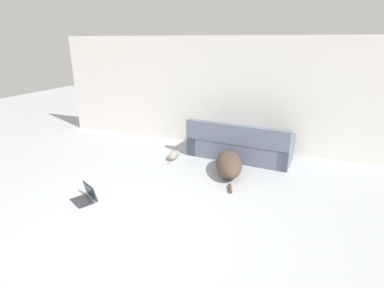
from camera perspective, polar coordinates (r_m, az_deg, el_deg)
ground_plane at (r=4.02m, az=-13.43°, el=-16.80°), size 20.00×20.00×0.00m
wall_back at (r=6.76m, az=4.22°, el=9.67°), size 7.78×0.06×2.41m
couch at (r=6.27m, az=9.01°, el=-0.30°), size 2.14×0.99×0.78m
dog at (r=5.52m, az=6.99°, el=-3.68°), size 0.75×1.42×0.40m
cat at (r=6.18m, az=-3.49°, el=-2.11°), size 0.18×0.53×0.17m
laptop_open at (r=4.91m, az=-19.42°, el=-9.17°), size 0.45×0.42×0.25m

